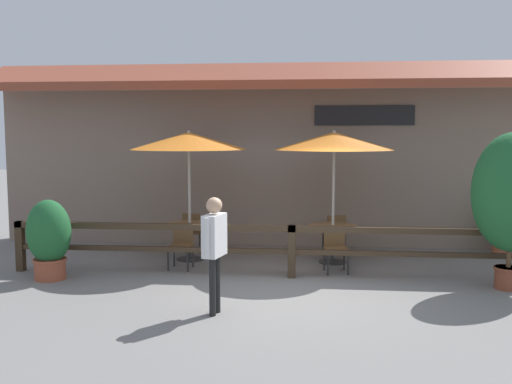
{
  "coord_description": "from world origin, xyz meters",
  "views": [
    {
      "loc": [
        0.36,
        -9.06,
        2.6
      ],
      "look_at": [
        -0.68,
        1.35,
        1.52
      ],
      "focal_mm": 40.0,
      "sensor_mm": 36.0,
      "label": 1
    }
  ],
  "objects_px": {
    "dining_table_middle": "(333,233)",
    "potted_plant_entrance_palm": "(502,225)",
    "chair_near_streetside": "(181,243)",
    "patio_umbrella_near": "(189,141)",
    "potted_plant_corner_fern": "(49,238)",
    "potted_plant_tall_tropical": "(512,194)",
    "dining_table_near": "(190,231)",
    "chair_middle_streetside": "(336,246)",
    "chair_middle_wallside": "(335,232)",
    "chair_near_wallside": "(193,230)",
    "pedestrian": "(214,240)",
    "patio_umbrella_middle": "(334,141)"
  },
  "relations": [
    {
      "from": "patio_umbrella_near",
      "to": "chair_near_wallside",
      "type": "distance_m",
      "value": 2.1
    },
    {
      "from": "patio_umbrella_near",
      "to": "dining_table_middle",
      "type": "xyz_separation_m",
      "value": [
        2.92,
        0.02,
        -1.84
      ]
    },
    {
      "from": "chair_middle_streetside",
      "to": "potted_plant_tall_tropical",
      "type": "height_order",
      "value": "potted_plant_tall_tropical"
    },
    {
      "from": "chair_near_streetside",
      "to": "potted_plant_tall_tropical",
      "type": "distance_m",
      "value": 5.95
    },
    {
      "from": "dining_table_middle",
      "to": "potted_plant_entrance_palm",
      "type": "bearing_deg",
      "value": 18.46
    },
    {
      "from": "dining_table_near",
      "to": "chair_near_wallside",
      "type": "height_order",
      "value": "chair_near_wallside"
    },
    {
      "from": "patio_umbrella_near",
      "to": "chair_middle_wallside",
      "type": "distance_m",
      "value": 3.66
    },
    {
      "from": "potted_plant_entrance_palm",
      "to": "pedestrian",
      "type": "relative_size",
      "value": 0.66
    },
    {
      "from": "chair_near_streetside",
      "to": "pedestrian",
      "type": "height_order",
      "value": "pedestrian"
    },
    {
      "from": "dining_table_middle",
      "to": "pedestrian",
      "type": "relative_size",
      "value": 0.59
    },
    {
      "from": "dining_table_near",
      "to": "patio_umbrella_middle",
      "type": "relative_size",
      "value": 0.38
    },
    {
      "from": "potted_plant_tall_tropical",
      "to": "chair_near_wallside",
      "type": "bearing_deg",
      "value": 157.57
    },
    {
      "from": "chair_near_wallside",
      "to": "potted_plant_entrance_palm",
      "type": "distance_m",
      "value": 6.69
    },
    {
      "from": "dining_table_near",
      "to": "chair_near_wallside",
      "type": "distance_m",
      "value": 0.78
    },
    {
      "from": "patio_umbrella_near",
      "to": "chair_middle_streetside",
      "type": "relative_size",
      "value": 3.06
    },
    {
      "from": "patio_umbrella_middle",
      "to": "potted_plant_tall_tropical",
      "type": "relative_size",
      "value": 1.01
    },
    {
      "from": "dining_table_middle",
      "to": "chair_near_wallside",
      "type": "bearing_deg",
      "value": 166.08
    },
    {
      "from": "dining_table_middle",
      "to": "chair_middle_wallside",
      "type": "relative_size",
      "value": 1.16
    },
    {
      "from": "chair_middle_streetside",
      "to": "potted_plant_entrance_palm",
      "type": "bearing_deg",
      "value": 20.14
    },
    {
      "from": "pedestrian",
      "to": "patio_umbrella_near",
      "type": "bearing_deg",
      "value": -148.58
    },
    {
      "from": "chair_near_streetside",
      "to": "chair_near_wallside",
      "type": "bearing_deg",
      "value": 96.65
    },
    {
      "from": "chair_middle_wallside",
      "to": "potted_plant_entrance_palm",
      "type": "distance_m",
      "value": 3.62
    },
    {
      "from": "dining_table_near",
      "to": "potted_plant_corner_fern",
      "type": "relative_size",
      "value": 0.7
    },
    {
      "from": "patio_umbrella_middle",
      "to": "potted_plant_tall_tropical",
      "type": "bearing_deg",
      "value": -30.38
    },
    {
      "from": "potted_plant_corner_fern",
      "to": "patio_umbrella_near",
      "type": "bearing_deg",
      "value": 39.89
    },
    {
      "from": "chair_near_streetside",
      "to": "chair_near_wallside",
      "type": "height_order",
      "value": "same"
    },
    {
      "from": "chair_near_streetside",
      "to": "dining_table_middle",
      "type": "height_order",
      "value": "chair_near_streetside"
    },
    {
      "from": "potted_plant_corner_fern",
      "to": "potted_plant_tall_tropical",
      "type": "relative_size",
      "value": 0.55
    },
    {
      "from": "chair_near_wallside",
      "to": "chair_middle_streetside",
      "type": "relative_size",
      "value": 1.0
    },
    {
      "from": "dining_table_near",
      "to": "potted_plant_corner_fern",
      "type": "height_order",
      "value": "potted_plant_corner_fern"
    },
    {
      "from": "dining_table_near",
      "to": "chair_middle_streetside",
      "type": "height_order",
      "value": "chair_middle_streetside"
    },
    {
      "from": "chair_near_streetside",
      "to": "chair_middle_wallside",
      "type": "xyz_separation_m",
      "value": [
        2.99,
        1.56,
        0.0
      ]
    },
    {
      "from": "chair_middle_wallside",
      "to": "chair_middle_streetside",
      "type": "bearing_deg",
      "value": 75.06
    },
    {
      "from": "patio_umbrella_middle",
      "to": "chair_middle_wallside",
      "type": "relative_size",
      "value": 3.06
    },
    {
      "from": "patio_umbrella_near",
      "to": "potted_plant_entrance_palm",
      "type": "xyz_separation_m",
      "value": [
        6.58,
        1.24,
        -1.81
      ]
    },
    {
      "from": "chair_near_streetside",
      "to": "pedestrian",
      "type": "bearing_deg",
      "value": -64.26
    },
    {
      "from": "patio_umbrella_middle",
      "to": "chair_middle_wallside",
      "type": "xyz_separation_m",
      "value": [
        0.07,
        0.78,
        -1.95
      ]
    },
    {
      "from": "patio_umbrella_near",
      "to": "potted_plant_entrance_palm",
      "type": "height_order",
      "value": "patio_umbrella_near"
    },
    {
      "from": "dining_table_near",
      "to": "pedestrian",
      "type": "height_order",
      "value": "pedestrian"
    },
    {
      "from": "dining_table_middle",
      "to": "potted_plant_entrance_palm",
      "type": "relative_size",
      "value": 0.91
    },
    {
      "from": "chair_middle_streetside",
      "to": "pedestrian",
      "type": "relative_size",
      "value": 0.51
    },
    {
      "from": "dining_table_near",
      "to": "chair_middle_streetside",
      "type": "relative_size",
      "value": 1.16
    },
    {
      "from": "potted_plant_corner_fern",
      "to": "potted_plant_entrance_palm",
      "type": "xyz_separation_m",
      "value": [
        8.74,
        3.04,
        -0.12
      ]
    },
    {
      "from": "chair_middle_streetside",
      "to": "potted_plant_corner_fern",
      "type": "height_order",
      "value": "potted_plant_corner_fern"
    },
    {
      "from": "chair_near_wallside",
      "to": "dining_table_middle",
      "type": "height_order",
      "value": "chair_near_wallside"
    },
    {
      "from": "chair_middle_wallside",
      "to": "potted_plant_entrance_palm",
      "type": "relative_size",
      "value": 0.78
    },
    {
      "from": "dining_table_middle",
      "to": "potted_plant_tall_tropical",
      "type": "bearing_deg",
      "value": -30.38
    },
    {
      "from": "chair_near_streetside",
      "to": "patio_umbrella_near",
      "type": "bearing_deg",
      "value": 93.36
    },
    {
      "from": "chair_middle_wallside",
      "to": "potted_plant_tall_tropical",
      "type": "distance_m",
      "value": 3.87
    },
    {
      "from": "pedestrian",
      "to": "chair_middle_wallside",
      "type": "bearing_deg",
      "value": 169.81
    }
  ]
}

